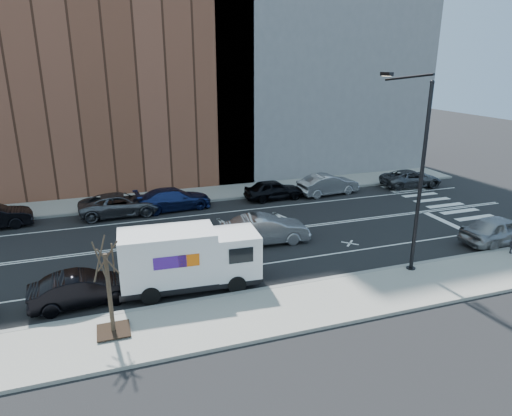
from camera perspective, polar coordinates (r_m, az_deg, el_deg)
ground at (r=26.93m, az=-3.07°, el=-3.48°), size 120.00×120.00×0.00m
sidewalk_near at (r=19.41m, az=4.28°, el=-12.34°), size 44.00×3.60×0.15m
sidewalk_far at (r=35.01m, az=-7.04°, el=1.68°), size 44.00×3.60×0.15m
curb_near at (r=20.85m, az=2.32°, el=-9.97°), size 44.00×0.25×0.17m
curb_far at (r=33.32m, az=-6.39°, el=0.87°), size 44.00×0.25×0.17m
crosswalk at (r=34.60m, az=23.32°, el=-0.03°), size 3.00×14.00×0.01m
road_markings at (r=26.93m, az=-3.07°, el=-3.47°), size 40.00×8.60×0.01m
bldg_brick at (r=39.76m, az=-21.90°, el=18.48°), size 26.00×10.00×22.00m
bldg_concrete at (r=44.03m, az=6.83°, el=22.03°), size 20.00×10.00×26.00m
streetlight at (r=22.54m, az=19.30°, el=4.75°), size 0.44×4.02×9.34m
street_tree at (r=17.85m, az=-17.75°, el=-11.07°), size 1.20×1.20×3.75m
fedex_van at (r=20.58m, az=-8.41°, el=-6.19°), size 6.34×2.51×2.84m
far_parked_c at (r=31.49m, az=-16.57°, el=0.43°), size 5.37×2.55×1.48m
far_parked_d at (r=31.86m, az=-10.28°, el=1.13°), size 5.34×2.55×1.50m
far_parked_e at (r=33.67m, az=2.21°, el=2.31°), size 4.37×1.86×1.47m
far_parked_f at (r=35.31m, az=8.99°, el=2.93°), size 4.93×2.18×1.57m
far_parked_g at (r=39.13m, az=18.81°, el=3.51°), size 5.07×2.63×1.36m
driving_sedan at (r=25.60m, az=1.17°, el=-2.70°), size 4.98×2.00×1.61m
near_parked_rear_a at (r=20.76m, az=-20.81°, el=-9.43°), size 4.41×1.86×1.42m
near_parked_front at (r=28.98m, az=28.18°, el=-2.41°), size 4.81×2.15×1.61m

